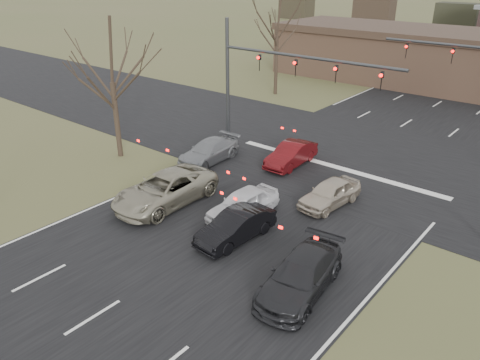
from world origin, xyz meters
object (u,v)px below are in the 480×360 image
at_px(car_black_hatch, 236,226).
at_px(car_silver_suv, 165,189).
at_px(car_white_sedan, 243,204).
at_px(car_grey_ahead, 209,151).
at_px(car_charcoal_sedan, 301,275).
at_px(car_red_ahead, 291,154).
at_px(mast_arm_near, 267,71).
at_px(car_silver_ahead, 330,193).

bearing_deg(car_black_hatch, car_silver_suv, 179.69).
relative_size(car_white_sedan, car_grey_ahead, 0.88).
height_order(car_charcoal_sedan, car_red_ahead, car_charcoal_sedan).
distance_m(mast_arm_near, car_red_ahead, 5.47).
bearing_deg(car_black_hatch, mast_arm_near, 123.97).
height_order(car_silver_suv, car_grey_ahead, car_silver_suv).
height_order(car_silver_suv, car_white_sedan, car_silver_suv).
height_order(car_white_sedan, car_grey_ahead, car_white_sedan).
bearing_deg(car_charcoal_sedan, car_silver_ahead, 103.32).
distance_m(car_silver_suv, car_silver_ahead, 8.26).
relative_size(mast_arm_near, car_grey_ahead, 2.67).
relative_size(car_grey_ahead, car_silver_ahead, 1.19).
distance_m(car_white_sedan, car_grey_ahead, 7.25).
height_order(car_white_sedan, car_charcoal_sedan, car_charcoal_sedan).
distance_m(car_silver_suv, car_grey_ahead, 5.90).
xyz_separation_m(car_silver_suv, car_red_ahead, (2.08, 8.23, -0.12)).
xyz_separation_m(car_white_sedan, car_grey_ahead, (-6.00, 4.08, -0.02)).
bearing_deg(car_charcoal_sedan, car_red_ahead, 117.65).
bearing_deg(car_silver_ahead, car_red_ahead, 151.60).
bearing_deg(car_white_sedan, car_black_hatch, -55.20).
distance_m(car_red_ahead, car_silver_ahead, 5.37).
bearing_deg(car_white_sedan, car_silver_suv, -155.53).
relative_size(car_charcoal_sedan, car_red_ahead, 1.15).
distance_m(car_black_hatch, car_grey_ahead, 9.17).
height_order(car_white_sedan, car_silver_ahead, car_white_sedan).
relative_size(mast_arm_near, car_charcoal_sedan, 2.55).
distance_m(mast_arm_near, car_silver_suv, 10.58).
distance_m(car_charcoal_sedan, car_grey_ahead, 13.26).
relative_size(car_silver_suv, car_silver_ahead, 1.49).
bearing_deg(car_black_hatch, car_charcoal_sedan, -12.85).
distance_m(car_grey_ahead, car_red_ahead, 5.01).
height_order(car_black_hatch, car_silver_ahead, car_black_hatch).
relative_size(car_black_hatch, car_silver_ahead, 1.04).
xyz_separation_m(mast_arm_near, car_silver_ahead, (7.32, -4.50, -4.42)).
xyz_separation_m(car_grey_ahead, car_red_ahead, (4.21, 2.73, 0.02)).
height_order(mast_arm_near, car_silver_suv, mast_arm_near).
bearing_deg(car_white_sedan, mast_arm_near, 124.22).
bearing_deg(car_charcoal_sedan, car_white_sedan, 141.95).
relative_size(car_silver_suv, car_grey_ahead, 1.26).
xyz_separation_m(car_white_sedan, car_black_hatch, (1.06, -1.79, -0.03)).
bearing_deg(car_white_sedan, car_silver_ahead, 59.33).
relative_size(mast_arm_near, car_white_sedan, 3.03).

